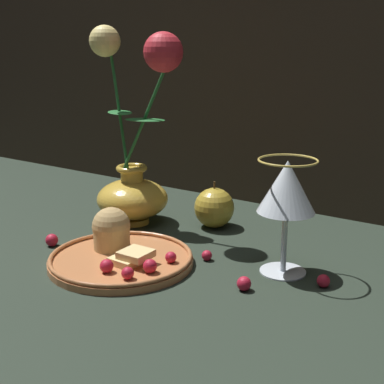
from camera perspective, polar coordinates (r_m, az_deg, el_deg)
The scene contains 9 objects.
ground_plane at distance 0.82m, azimuth -0.99°, elevation -6.63°, with size 2.40×2.40×0.00m, color #232D23.
vase at distance 0.93m, azimuth -6.20°, elevation 2.96°, with size 0.19×0.13×0.34m.
plate_with_pastries at distance 0.79m, azimuth -7.81°, elevation -6.23°, with size 0.21×0.21×0.07m.
wine_glass at distance 0.73m, azimuth 10.06°, elevation 0.14°, with size 0.08×0.08×0.16m.
apple_beside_vase at distance 0.93m, azimuth 2.38°, elevation -1.68°, with size 0.07×0.07×0.08m.
berry_near_plate at distance 0.73m, azimuth 13.84°, elevation -9.19°, with size 0.02×0.02×0.02m, color #AD192D.
berry_front_center at distance 0.88m, azimuth -14.73°, elevation -4.98°, with size 0.02×0.02×0.02m, color #AD192D.
berry_by_glass_stem at distance 0.80m, azimuth 1.77°, elevation -6.68°, with size 0.02×0.02×0.02m, color #AD192D.
berry_under_candlestick at distance 0.70m, azimuth 5.57°, elevation -9.70°, with size 0.02×0.02×0.02m, color #AD192D.
Camera 1 is at (0.44, -0.62, 0.31)m, focal length 50.00 mm.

